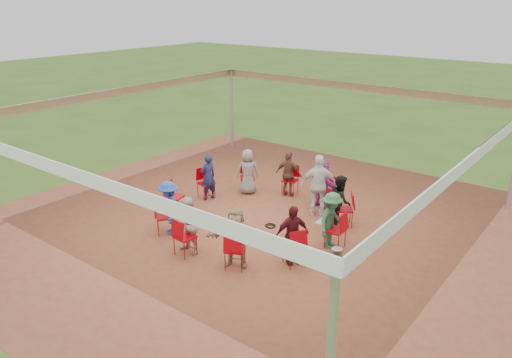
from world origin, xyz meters
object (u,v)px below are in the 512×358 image
Objects in this scene: chair_6 at (175,197)px; cable_coil at (270,226)px; person_seated_6 at (169,208)px; person_seated_9 at (292,235)px; chair_9 at (235,250)px; person_seated_2 at (323,184)px; chair_8 at (185,237)px; person_seated_8 at (236,237)px; chair_2 at (326,191)px; standing_person at (319,185)px; chair_3 at (290,180)px; chair_5 at (206,183)px; chair_10 at (294,247)px; person_seated_1 at (340,201)px; person_seated_0 at (331,220)px; person_seated_4 at (248,172)px; chair_0 at (335,230)px; chair_1 at (344,209)px; chair_7 at (165,217)px; person_seated_3 at (289,174)px; person_seated_5 at (208,177)px; laptop at (325,220)px; chair_4 at (247,178)px.

cable_coil is (2.60, 0.85, -0.43)m from chair_6.
person_seated_6 is 1.00× the size of person_seated_9.
person_seated_2 is at bearing 66.16° from chair_9.
person_seated_8 is at bearing 21.58° from chair_8.
chair_2 is 0.76m from standing_person.
chair_5 is (-1.80, -1.71, 0.00)m from chair_3.
chair_10 is 2.86m from standing_person.
person_seated_1 is at bearing 50.42° from chair_9.
chair_5 is at bearing 81.60° from person_seated_0.
person_seated_0 reaches higher than chair_9.
person_seated_4 is at bearing 49.09° from person_seated_1.
chair_5 is 4.08m from person_seated_1.
chair_9 is at bearing 147.27° from chair_0.
person_seated_8 is (1.22, 0.35, 0.23)m from chair_8.
chair_9 is 4.43m from person_seated_4.
chair_7 is at bearing 98.18° from chair_1.
person_seated_3 is 4.31m from person_seated_8.
person_seated_2 reaches higher than cable_coil.
person_seated_9 reaches higher than chair_6.
chair_1 is 1.00× the size of chair_9.
chair_10 is 4.43m from person_seated_5.
chair_6 is 0.66× the size of person_seated_0.
chair_1 is 1.00× the size of chair_8.
chair_5 and chair_10 have the same top height.
person_seated_1 is at bearing 35.12° from chair_10.
laptop is at bearing 97.87° from person_seated_5.
chair_6 is at bearing 64.75° from person_seated_2.
chair_1 and chair_3 have the same top height.
chair_10 is at bearing 98.18° from chair_4.
chair_9 is 0.66× the size of person_seated_8.
person_seated_4 reaches higher than chair_1.
chair_8 is (1.95, -1.54, 0.00)m from chair_6.
person_seated_4 reaches higher than cable_coil.
person_seated_4 is at bearing 90.00° from chair_4.
person_seated_2 is at bearing 21.58° from chair_1.
chair_8 is 2.48m from chair_10.
person_seated_4 is at bearing 81.82° from person_seated_9.
chair_8 is 3.27m from laptop.
person_seated_4 reaches higher than chair_10.
chair_8 is at bearing 130.91° from chair_0.
chair_3 is at bearing -62.98° from standing_person.
person_seated_0 is at bearing 66.16° from chair_7.
chair_1 reaches higher than cable_coil.
person_seated_5 is 3.26m from standing_person.
person_seated_0 reaches higher than chair_6.
chair_6 is (-1.75, -3.00, 0.00)m from chair_3.
chair_7 is 1.00× the size of chair_8.
chair_1 and chair_6 have the same top height.
chair_1 is 0.53× the size of standing_person.
person_seated_2 is at bearing 78.44° from cable_coil.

